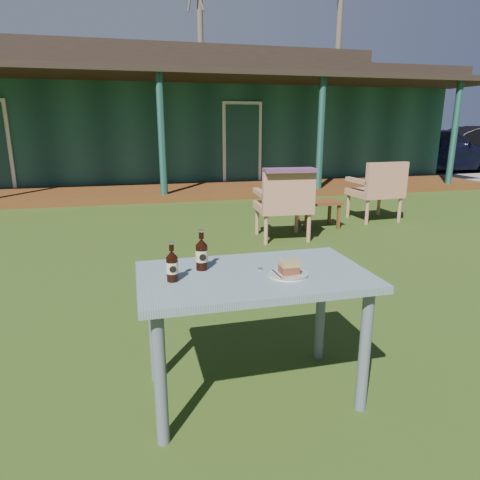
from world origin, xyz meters
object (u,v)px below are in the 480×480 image
object	(u,v)px
cola_bottle_near	(202,254)
cola_bottle_far	(172,266)
armchair_left	(285,202)
cake_slice	(289,267)
side_table	(319,205)
armchair_right	(378,188)
plate	(288,274)
cafe_table	(254,291)
car_near	(436,150)

from	to	relation	value
cola_bottle_near	cola_bottle_far	bearing A→B (deg)	-140.73
armchair_left	cake_slice	bearing A→B (deg)	-109.56
side_table	armchair_left	bearing A→B (deg)	-144.04
cola_bottle_near	armchair_right	xyz separation A→B (m)	(3.37, 3.75, -0.28)
plate	cola_bottle_near	xyz separation A→B (m)	(-0.41, 0.20, 0.08)
plate	side_table	xyz separation A→B (m)	(1.87, 3.74, -0.39)
cafe_table	armchair_right	distance (m)	4.97
plate	cake_slice	distance (m)	0.04
car_near	cola_bottle_near	bearing A→B (deg)	133.04
car_near	side_table	distance (m)	9.06
cake_slice	side_table	size ratio (longest dim) A/B	0.15
cola_bottle_far	car_near	bearing A→B (deg)	46.84
plate	cola_bottle_near	size ratio (longest dim) A/B	0.94
car_near	plate	world-z (taller)	car_near
cafe_table	cola_bottle_far	distance (m)	0.46
armchair_left	side_table	xyz separation A→B (m)	(0.72, 0.52, -0.17)
armchair_left	car_near	bearing A→B (deg)	41.67
cola_bottle_far	armchair_right	xyz separation A→B (m)	(3.54, 3.89, -0.28)
cake_slice	side_table	xyz separation A→B (m)	(1.86, 3.74, -0.42)
armchair_right	side_table	bearing A→B (deg)	-168.93
cola_bottle_near	cola_bottle_far	size ratio (longest dim) A/B	1.09
side_table	plate	bearing A→B (deg)	-116.57
cola_bottle_near	car_near	bearing A→B (deg)	46.96
cafe_table	cake_slice	distance (m)	0.23
cafe_table	armchair_right	size ratio (longest dim) A/B	1.29
car_near	armchair_right	xyz separation A→B (m)	(-5.61, -5.87, -0.20)
cola_bottle_near	side_table	distance (m)	4.23
cake_slice	cola_bottle_far	world-z (taller)	cola_bottle_far
cake_slice	armchair_left	bearing A→B (deg)	70.44
car_near	cola_bottle_far	bearing A→B (deg)	132.92
cake_slice	cola_bottle_near	xyz separation A→B (m)	(-0.42, 0.20, 0.04)
car_near	armchair_left	xyz separation A→B (m)	(-7.42, -6.61, -0.21)
plate	side_table	size ratio (longest dim) A/B	0.34
cafe_table	plate	distance (m)	0.21
cola_bottle_near	cola_bottle_far	distance (m)	0.22
cola_bottle_far	armchair_left	size ratio (longest dim) A/B	0.22
cola_bottle_far	cola_bottle_near	bearing A→B (deg)	39.27
cake_slice	plate	bearing A→B (deg)	156.46
cake_slice	cola_bottle_far	distance (m)	0.59
cafe_table	armchair_left	bearing A→B (deg)	67.39
cafe_table	cola_bottle_far	bearing A→B (deg)	-177.68
car_near	cafe_table	world-z (taller)	car_near
cola_bottle_far	armchair_right	size ratio (longest dim) A/B	0.21
car_near	cola_bottle_far	xyz separation A→B (m)	(-9.15, -9.76, 0.08)
cake_slice	car_near	bearing A→B (deg)	48.91
cola_bottle_near	cola_bottle_far	world-z (taller)	cola_bottle_near
cola_bottle_far	cake_slice	bearing A→B (deg)	-6.25
cafe_table	plate	bearing A→B (deg)	-26.60
plate	side_table	bearing A→B (deg)	63.43
cola_bottle_near	armchair_left	world-z (taller)	cola_bottle_near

